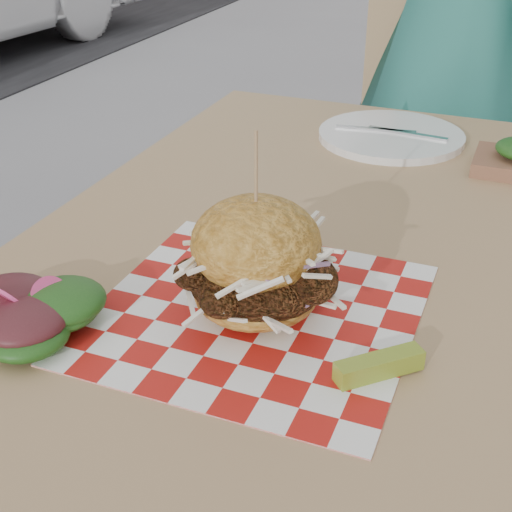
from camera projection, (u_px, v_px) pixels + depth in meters
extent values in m
plane|color=gray|center=(304.00, 475.00, 1.60)|extent=(80.00, 80.00, 0.00)
imported|color=#29776D|center=(452.00, 35.00, 1.73)|extent=(0.72, 0.62, 1.67)
cube|color=tan|center=(326.00, 247.00, 1.01)|extent=(0.80, 1.20, 0.04)
cylinder|color=#333338|center=(249.00, 259.00, 1.74)|extent=(0.05, 0.05, 0.71)
cube|color=tan|center=(416.00, 197.00, 1.83)|extent=(0.48, 0.48, 0.04)
cube|color=tan|center=(453.00, 82.00, 1.85)|extent=(0.42, 0.11, 0.50)
cylinder|color=#333338|center=(318.00, 287.00, 1.89)|extent=(0.03, 0.03, 0.43)
cylinder|color=#333338|center=(450.00, 328.00, 1.73)|extent=(0.03, 0.03, 0.43)
cylinder|color=#333338|center=(371.00, 234.00, 2.16)|extent=(0.03, 0.03, 0.43)
cylinder|color=#333338|center=(491.00, 264.00, 1.99)|extent=(0.03, 0.03, 0.43)
cube|color=red|center=(256.00, 312.00, 0.83)|extent=(0.36, 0.36, 0.00)
ellipsoid|color=gold|center=(256.00, 293.00, 0.81)|extent=(0.14, 0.14, 0.05)
ellipsoid|color=brown|center=(256.00, 278.00, 0.80)|extent=(0.16, 0.14, 0.08)
ellipsoid|color=gold|center=(256.00, 243.00, 0.78)|extent=(0.15, 0.15, 0.10)
cylinder|color=tan|center=(256.00, 180.00, 0.75)|extent=(0.00, 0.00, 0.11)
cube|color=olive|center=(379.00, 366.00, 0.72)|extent=(0.08, 0.08, 0.02)
ellipsoid|color=#3F1419|center=(52.00, 322.00, 0.78)|extent=(0.08, 0.08, 0.03)
ellipsoid|color=#124012|center=(57.00, 311.00, 0.80)|extent=(0.08, 0.08, 0.03)
ellipsoid|color=#124012|center=(46.00, 304.00, 0.81)|extent=(0.08, 0.08, 0.03)
ellipsoid|color=#3F1419|center=(28.00, 304.00, 0.81)|extent=(0.08, 0.08, 0.03)
ellipsoid|color=#124012|center=(11.00, 312.00, 0.80)|extent=(0.08, 0.08, 0.03)
ellipsoid|color=#124012|center=(5.00, 323.00, 0.78)|extent=(0.08, 0.08, 0.03)
ellipsoid|color=#3F1419|center=(15.00, 330.00, 0.77)|extent=(0.08, 0.08, 0.03)
ellipsoid|color=#124012|center=(35.00, 330.00, 0.77)|extent=(0.08, 0.08, 0.03)
cylinder|color=#E94084|center=(51.00, 295.00, 0.79)|extent=(0.05, 0.05, 0.04)
cylinder|color=white|center=(391.00, 136.00, 1.33)|extent=(0.27, 0.27, 0.01)
cube|color=silver|center=(376.00, 129.00, 1.33)|extent=(0.15, 0.03, 0.00)
cube|color=silver|center=(408.00, 133.00, 1.31)|extent=(0.15, 0.03, 0.00)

